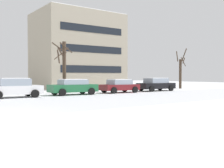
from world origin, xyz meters
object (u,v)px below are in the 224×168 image
Objects in this scene: parked_car_green at (73,87)px; parked_car_black at (156,84)px; parked_car_white at (14,88)px; parked_car_maroon at (120,86)px.

parked_car_black reaches higher than parked_car_green.
parked_car_white reaches higher than parked_car_maroon.
parked_car_green is 0.98× the size of parked_car_black.
parked_car_green is 1.09× the size of parked_car_maroon.
parked_car_green is 10.48m from parked_car_black.
parked_car_black is (10.48, 0.02, 0.02)m from parked_car_green.
parked_car_white is 0.97× the size of parked_car_green.
parked_car_green is 5.24m from parked_car_maroon.
parked_car_maroon is (10.48, 0.01, -0.08)m from parked_car_white.
parked_car_white is at bearing -179.65° from parked_car_black.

